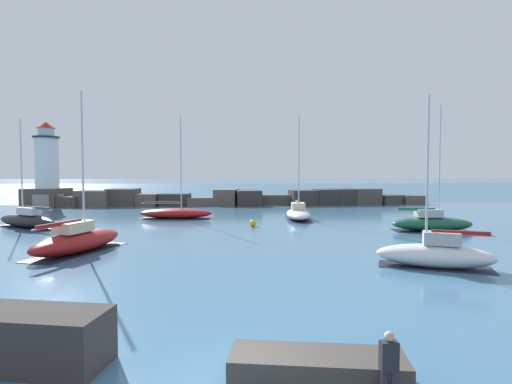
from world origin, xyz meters
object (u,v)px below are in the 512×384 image
object	(u,v)px
sailboat_moored_1	(298,213)
sailboat_moored_5	(176,213)
lighthouse	(47,171)
person_on_rocks	(389,365)
sailboat_moored_4	(432,223)
sailboat_moored_0	(436,254)
sailboat_moored_3	(27,220)
mooring_buoy_orange_near	(253,223)
sailboat_moored_2	(78,240)

from	to	relation	value
sailboat_moored_1	sailboat_moored_5	world-z (taller)	sailboat_moored_5
lighthouse	person_on_rocks	xyz separation A→B (m)	(28.01, -50.65, -4.21)
lighthouse	sailboat_moored_4	xyz separation A→B (m)	(41.77, -27.09, -4.39)
sailboat_moored_5	sailboat_moored_0	bearing A→B (deg)	-55.81
sailboat_moored_5	lighthouse	bearing A→B (deg)	140.75
sailboat_moored_3	mooring_buoy_orange_near	distance (m)	19.79
lighthouse	sailboat_moored_5	size ratio (longest dim) A/B	1.11
sailboat_moored_2	sailboat_moored_3	bearing A→B (deg)	125.98
mooring_buoy_orange_near	person_on_rocks	xyz separation A→B (m)	(0.71, -27.58, 0.56)
sailboat_moored_5	mooring_buoy_orange_near	distance (m)	10.32
lighthouse	sailboat_moored_3	world-z (taller)	lighthouse
sailboat_moored_1	sailboat_moored_5	distance (m)	12.82
sailboat_moored_2	sailboat_moored_5	bearing A→B (deg)	77.58
lighthouse	sailboat_moored_2	distance (m)	37.40
sailboat_moored_0	mooring_buoy_orange_near	xyz separation A→B (m)	(-8.08, 16.11, -0.39)
sailboat_moored_5	person_on_rocks	world-z (taller)	sailboat_moored_5
sailboat_moored_4	mooring_buoy_orange_near	world-z (taller)	sailboat_moored_4
sailboat_moored_0	sailboat_moored_1	world-z (taller)	sailboat_moored_1
sailboat_moored_3	person_on_rocks	distance (m)	35.09
lighthouse	sailboat_moored_2	world-z (taller)	lighthouse
mooring_buoy_orange_near	lighthouse	bearing A→B (deg)	139.80
lighthouse	sailboat_moored_4	size ratio (longest dim) A/B	1.16
lighthouse	sailboat_moored_5	bearing A→B (deg)	-39.25
sailboat_moored_2	sailboat_moored_4	size ratio (longest dim) A/B	0.95
lighthouse	person_on_rocks	distance (m)	58.03
sailboat_moored_3	sailboat_moored_5	size ratio (longest dim) A/B	0.89
sailboat_moored_3	sailboat_moored_5	world-z (taller)	sailboat_moored_5
mooring_buoy_orange_near	person_on_rocks	world-z (taller)	person_on_rocks
lighthouse	person_on_rocks	bearing A→B (deg)	-61.06
mooring_buoy_orange_near	person_on_rocks	distance (m)	27.59
mooring_buoy_orange_near	sailboat_moored_4	bearing A→B (deg)	-15.52
sailboat_moored_3	sailboat_moored_4	xyz separation A→B (m)	(34.23, -4.94, 0.00)
sailboat_moored_1	sailboat_moored_2	world-z (taller)	sailboat_moored_1
sailboat_moored_1	sailboat_moored_0	bearing A→B (deg)	-82.06
sailboat_moored_0	sailboat_moored_2	world-z (taller)	sailboat_moored_2
person_on_rocks	sailboat_moored_1	bearing A→B (deg)	82.37
sailboat_moored_1	sailboat_moored_3	world-z (taller)	sailboat_moored_1
sailboat_moored_1	mooring_buoy_orange_near	size ratio (longest dim) A/B	12.78
sailboat_moored_3	sailboat_moored_4	bearing A→B (deg)	-8.21
lighthouse	mooring_buoy_orange_near	bearing A→B (deg)	-40.20
sailboat_moored_0	sailboat_moored_2	xyz separation A→B (m)	(-19.53, 5.58, 0.02)
sailboat_moored_0	mooring_buoy_orange_near	world-z (taller)	sailboat_moored_0
sailboat_moored_5	person_on_rocks	size ratio (longest dim) A/B	6.82
sailboat_moored_0	person_on_rocks	distance (m)	13.64
sailboat_moored_2	person_on_rocks	size ratio (longest dim) A/B	6.25
sailboat_moored_0	sailboat_moored_2	distance (m)	20.32
sailboat_moored_3	sailboat_moored_1	bearing A→B (deg)	9.84
sailboat_moored_2	sailboat_moored_3	distance (m)	14.14
mooring_buoy_orange_near	sailboat_moored_5	bearing A→B (deg)	137.45
sailboat_moored_1	sailboat_moored_3	size ratio (longest dim) A/B	1.11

